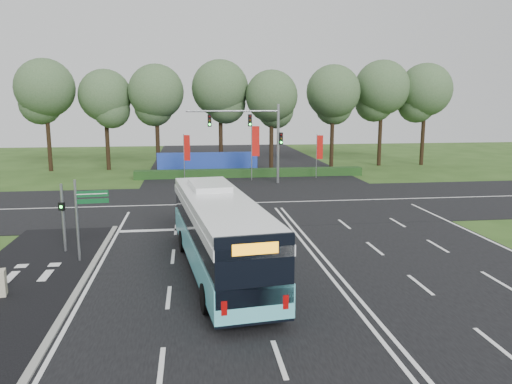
# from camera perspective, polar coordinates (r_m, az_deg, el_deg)

# --- Properties ---
(ground) EXTENTS (120.00, 120.00, 0.00)m
(ground) POSITION_cam_1_polar(r_m,az_deg,el_deg) (24.64, 6.17, -6.82)
(ground) COLOR #294617
(ground) RESTS_ON ground
(road_main) EXTENTS (20.00, 120.00, 0.04)m
(road_main) POSITION_cam_1_polar(r_m,az_deg,el_deg) (24.63, 6.17, -6.78)
(road_main) COLOR black
(road_main) RESTS_ON ground
(road_cross) EXTENTS (120.00, 14.00, 0.05)m
(road_cross) POSITION_cam_1_polar(r_m,az_deg,el_deg) (36.05, 1.70, -1.21)
(road_cross) COLOR black
(road_cross) RESTS_ON ground
(bike_path) EXTENTS (5.00, 18.00, 0.06)m
(bike_path) POSITION_cam_1_polar(r_m,az_deg,el_deg) (22.22, -25.34, -9.66)
(bike_path) COLOR black
(bike_path) RESTS_ON ground
(kerb_strip) EXTENTS (0.25, 18.00, 0.12)m
(kerb_strip) POSITION_cam_1_polar(r_m,az_deg,el_deg) (21.59, -19.19, -9.71)
(kerb_strip) COLOR gray
(kerb_strip) RESTS_ON ground
(city_bus) EXTENTS (4.02, 12.53, 3.54)m
(city_bus) POSITION_cam_1_polar(r_m,az_deg,el_deg) (21.11, -4.19, -4.70)
(city_bus) COLOR #5CCCD6
(city_bus) RESTS_ON ground
(pedestrian_signal) EXTENTS (0.32, 0.42, 3.38)m
(pedestrian_signal) POSITION_cam_1_polar(r_m,az_deg,el_deg) (25.67, -21.20, -2.52)
(pedestrian_signal) COLOR gray
(pedestrian_signal) RESTS_ON ground
(street_sign) EXTENTS (1.48, 0.22, 3.80)m
(street_sign) POSITION_cam_1_polar(r_m,az_deg,el_deg) (23.82, -19.04, -1.95)
(street_sign) COLOR gray
(street_sign) RESTS_ON ground
(banner_flag_left) EXTENTS (0.59, 0.31, 4.34)m
(banner_flag_left) POSITION_cam_1_polar(r_m,az_deg,el_deg) (45.65, -7.98, 4.71)
(banner_flag_left) COLOR gray
(banner_flag_left) RESTS_ON ground
(banner_flag_mid) EXTENTS (0.76, 0.08, 5.12)m
(banner_flag_mid) POSITION_cam_1_polar(r_m,az_deg,el_deg) (45.67, -0.18, 5.42)
(banner_flag_mid) COLOR gray
(banner_flag_mid) RESTS_ON ground
(banner_flag_right) EXTENTS (0.58, 0.27, 4.18)m
(banner_flag_right) POSITION_cam_1_polar(r_m,az_deg,el_deg) (47.44, 7.22, 4.83)
(banner_flag_right) COLOR gray
(banner_flag_right) RESTS_ON ground
(traffic_light_gantry) EXTENTS (8.41, 0.28, 7.00)m
(traffic_light_gantry) POSITION_cam_1_polar(r_m,az_deg,el_deg) (43.83, 0.23, 6.98)
(traffic_light_gantry) COLOR gray
(traffic_light_gantry) RESTS_ON ground
(hedge) EXTENTS (22.00, 1.20, 0.80)m
(hedge) POSITION_cam_1_polar(r_m,az_deg,el_deg) (48.19, -0.66, 2.19)
(hedge) COLOR #173A15
(hedge) RESTS_ON ground
(blue_hoarding) EXTENTS (10.00, 0.30, 2.20)m
(blue_hoarding) POSITION_cam_1_polar(r_m,az_deg,el_deg) (50.27, -5.54, 3.28)
(blue_hoarding) COLOR #1E3AA4
(blue_hoarding) RESTS_ON ground
(eucalyptus_row) EXTENTS (46.92, 8.13, 11.76)m
(eucalyptus_row) POSITION_cam_1_polar(r_m,az_deg,el_deg) (54.16, -0.66, 11.47)
(eucalyptus_row) COLOR black
(eucalyptus_row) RESTS_ON ground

